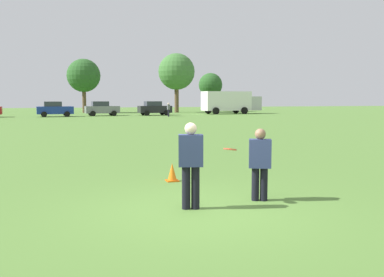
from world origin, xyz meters
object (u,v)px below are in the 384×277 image
frisbee (230,149)px  box_truck (230,102)px  player_thrower (191,161)px  parked_car_near_right (154,108)px  player_defender (260,161)px  parked_car_mid_right (102,108)px  parked_car_center (55,109)px  traffic_cone (172,173)px  bystander_far_jogger (169,109)px

frisbee → box_truck: box_truck is taller
player_thrower → parked_car_near_right: parked_car_near_right is taller
player_defender → parked_car_mid_right: (1.24, 47.56, 0.06)m
frisbee → parked_car_mid_right: (1.96, 47.65, -0.21)m
frisbee → parked_car_center: 46.58m
parked_car_center → parked_car_mid_right: bearing=12.2°
player_defender → frisbee: size_ratio=5.60×
player_thrower → parked_car_near_right: size_ratio=0.40×
traffic_cone → parked_car_near_right: bearing=78.4°
parked_car_mid_right → bystander_far_jogger: size_ratio=2.58×
parked_car_near_right → box_truck: (11.57, 2.36, 0.83)m
player_thrower → traffic_cone: (0.38, 2.91, -0.73)m
player_defender → bystander_far_jogger: (8.66, 42.47, 0.08)m
parked_car_center → box_truck: bearing=7.4°
player_defender → box_truck: box_truck is taller
parked_car_mid_right → bystander_far_jogger: bearing=-34.4°
player_thrower → box_truck: size_ratio=0.20×
traffic_cone → bystander_far_jogger: bearing=76.0°
parked_car_mid_right → player_defender: bearing=-91.5°
player_thrower → parked_car_mid_right: parked_car_mid_right is taller
bystander_far_jogger → box_truck: bearing=32.7°
parked_car_near_right → bystander_far_jogger: parked_car_near_right is taller
traffic_cone → box_truck: (20.72, 46.77, 1.52)m
parked_car_mid_right → parked_car_center: bearing=-167.8°
frisbee → box_truck: (20.21, 49.53, 0.61)m
player_defender → box_truck: size_ratio=0.18×
parked_car_center → parked_car_near_right: 12.38m
traffic_cone → parked_car_mid_right: size_ratio=0.11×
parked_car_near_right → parked_car_mid_right: bearing=175.8°
frisbee → bystander_far_jogger: bystander_far_jogger is taller
bystander_far_jogger → parked_car_mid_right: bearing=145.6°
parked_car_mid_right → box_truck: 18.36m
box_truck → bystander_far_jogger: size_ratio=5.17×
player_thrower → traffic_cone: player_thrower is taller
parked_car_near_right → box_truck: 11.84m
player_thrower → parked_car_center: bearing=93.5°
player_defender → traffic_cone: 3.01m
player_thrower → parked_car_center: 46.66m
parked_car_mid_right → box_truck: bearing=5.9°
box_truck → bystander_far_jogger: (-10.83, -6.96, -0.81)m
traffic_cone → parked_car_mid_right: 44.96m
frisbee → parked_car_near_right: size_ratio=0.06×
bystander_far_jogger → parked_car_center: bearing=163.6°
parked_car_near_right → box_truck: bearing=11.5°
player_defender → traffic_cone: (-1.23, 2.67, -0.63)m
player_defender → parked_car_near_right: 47.73m
parked_car_mid_right → parked_car_near_right: (6.67, -0.49, 0.00)m
box_truck → parked_car_center: bearing=-172.6°
player_thrower → box_truck: 53.97m
traffic_cone → bystander_far_jogger: size_ratio=0.29×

